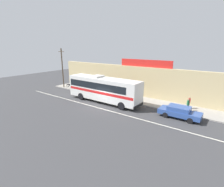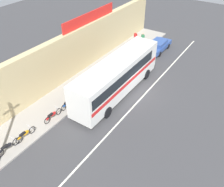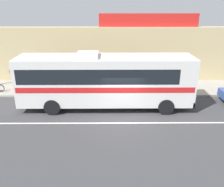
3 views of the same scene
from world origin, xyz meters
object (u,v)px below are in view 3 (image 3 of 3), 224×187
Objects in this scene: intercity_bus at (104,79)px; motorcycle_black at (51,88)px; motorcycle_red at (26,88)px; pedestrian_near_shop at (137,78)px.

motorcycle_black is (-4.24, 2.41, -1.50)m from intercity_bus.
motorcycle_red is 1.97m from motorcycle_black.
motorcycle_red is at bearing -179.98° from motorcycle_black.
motorcycle_red is 1.26× the size of pedestrian_near_shop.
motorcycle_black is at bearing 0.02° from motorcycle_red.
intercity_bus is 5.84× the size of motorcycle_red.
intercity_bus is 5.98× the size of motorcycle_black.
intercity_bus is at bearing -128.38° from pedestrian_near_shop.
motorcycle_black is at bearing 150.39° from intercity_bus.
intercity_bus is 5.10m from motorcycle_black.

